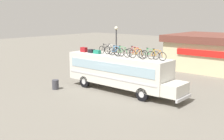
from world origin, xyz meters
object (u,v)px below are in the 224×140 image
rooftop_bicycle_1 (106,50)px  luggage_bag_2 (91,51)px  luggage_bag_3 (97,52)px  rooftop_bicycle_2 (112,50)px  bus (120,71)px  luggage_bag_1 (84,50)px  rooftop_bicycle_4 (122,52)px  rooftop_bicycle_7 (150,54)px  trash_bin (55,85)px  rooftop_bicycle_8 (157,55)px  rooftop_bicycle_6 (137,54)px  rooftop_bicycle_5 (135,52)px  rooftop_bicycle_3 (116,51)px  street_lamp (116,44)px

rooftop_bicycle_1 → luggage_bag_2: bearing=-167.2°
rooftop_bicycle_1 → luggage_bag_3: bearing=-144.6°
luggage_bag_3 → rooftop_bicycle_2: rooftop_bicycle_2 is taller
bus → rooftop_bicycle_1: (-1.80, 0.20, 1.72)m
luggage_bag_2 → luggage_bag_1: bearing=-175.4°
rooftop_bicycle_4 → rooftop_bicycle_7: size_ratio=0.99×
rooftop_bicycle_7 → trash_bin: 9.14m
rooftop_bicycle_1 → rooftop_bicycle_4: rooftop_bicycle_4 is taller
rooftop_bicycle_1 → trash_bin: size_ratio=1.93×
rooftop_bicycle_1 → rooftop_bicycle_8: (5.46, -0.11, -0.01)m
luggage_bag_1 → luggage_bag_3: bearing=-1.7°
luggage_bag_1 → rooftop_bicycle_6: (6.35, -0.08, 0.16)m
luggage_bag_1 → rooftop_bicycle_5: rooftop_bicycle_5 is taller
rooftop_bicycle_7 → luggage_bag_2: bearing=-175.6°
rooftop_bicycle_8 → trash_bin: 9.72m
rooftop_bicycle_3 → rooftop_bicycle_6: rooftop_bicycle_6 is taller
rooftop_bicycle_6 → luggage_bag_3: bearing=179.7°
rooftop_bicycle_6 → rooftop_bicycle_8: (1.58, 0.39, -0.01)m
rooftop_bicycle_4 → bus: bearing=148.5°
rooftop_bicycle_1 → street_lamp: (-2.41, 4.40, 0.05)m
rooftop_bicycle_8 → rooftop_bicycle_5: bearing=173.6°
rooftop_bicycle_8 → rooftop_bicycle_3: bearing=-176.3°
luggage_bag_2 → bus: bearing=2.6°
bus → luggage_bag_1: bearing=-177.0°
rooftop_bicycle_7 → rooftop_bicycle_3: bearing=-171.2°
rooftop_bicycle_6 → trash_bin: rooftop_bicycle_6 is taller
rooftop_bicycle_1 → rooftop_bicycle_2: 0.80m
luggage_bag_1 → rooftop_bicycle_5: size_ratio=0.36×
rooftop_bicycle_3 → rooftop_bicycle_6: size_ratio=1.02×
rooftop_bicycle_4 → street_lamp: street_lamp is taller
bus → rooftop_bicycle_7: (2.90, 0.33, 1.71)m
rooftop_bicycle_3 → street_lamp: 6.18m
luggage_bag_3 → rooftop_bicycle_5: (3.81, 0.63, 0.22)m
rooftop_bicycle_8 → rooftop_bicycle_1: bearing=178.9°
rooftop_bicycle_2 → luggage_bag_3: bearing=-165.3°
luggage_bag_1 → rooftop_bicycle_6: size_ratio=0.38×
bus → trash_bin: bearing=-146.0°
rooftop_bicycle_8 → rooftop_bicycle_4: bearing=-172.1°
luggage_bag_2 → rooftop_bicycle_3: size_ratio=0.32×
rooftop_bicycle_6 → rooftop_bicycle_1: bearing=172.7°
rooftop_bicycle_3 → rooftop_bicycle_7: 3.19m
luggage_bag_3 → rooftop_bicycle_8: bearing=3.4°
luggage_bag_1 → rooftop_bicycle_7: 7.19m
rooftop_bicycle_4 → rooftop_bicycle_6: size_ratio=1.03×
bus → rooftop_bicycle_7: bearing=6.5°
rooftop_bicycle_4 → rooftop_bicycle_5: 1.04m
rooftop_bicycle_1 → rooftop_bicycle_5: rooftop_bicycle_5 is taller
bus → rooftop_bicycle_2: size_ratio=6.47×
luggage_bag_3 → street_lamp: (-1.74, 4.87, 0.26)m
rooftop_bicycle_8 → trash_bin: size_ratio=1.97×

